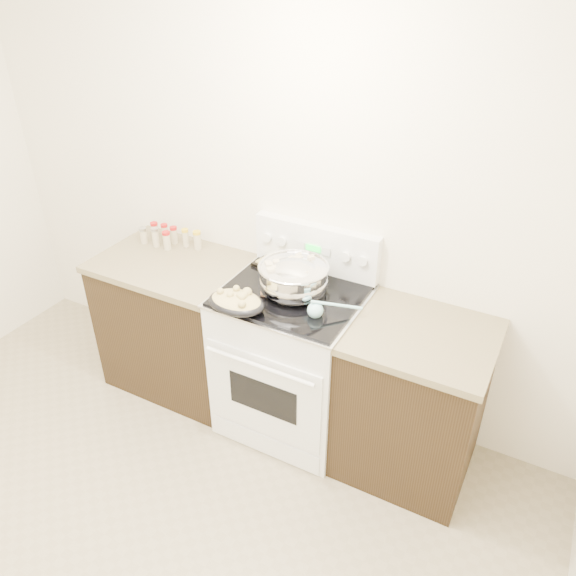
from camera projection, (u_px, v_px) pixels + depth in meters
The scene contains 9 objects.
counter_left at pixel (180, 322), 3.66m from camera, with size 0.93×0.67×0.92m.
counter_right at pixel (412, 401), 3.03m from camera, with size 0.73×0.67×0.92m.
kitchen_range at pixel (292, 357), 3.31m from camera, with size 0.78×0.73×1.22m.
mixing_bowl at pixel (294, 279), 3.01m from camera, with size 0.45×0.45×0.23m.
roasting_pan at pixel (237, 301), 2.90m from camera, with size 0.32×0.22×0.11m.
baking_sheet at pixel (292, 265), 3.29m from camera, with size 0.45×0.36×0.06m.
wooden_spoon at pixel (269, 291), 3.06m from camera, with size 0.08×0.25×0.04m.
blue_ladle at pixel (318, 310), 2.86m from camera, with size 0.25×0.18×0.10m.
spice_jars at pixel (168, 236), 3.57m from camera, with size 0.40×0.15×0.13m.
Camera 1 is at (1.55, -0.87, 2.58)m, focal length 35.00 mm.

